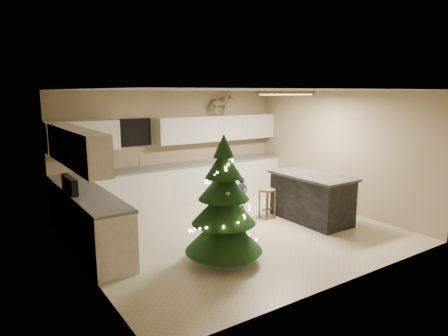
{
  "coord_description": "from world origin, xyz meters",
  "views": [
    {
      "loc": [
        -4.11,
        -5.8,
        2.56
      ],
      "look_at": [
        0.0,
        0.35,
        1.15
      ],
      "focal_mm": 32.0,
      "sensor_mm": 36.0,
      "label": 1
    }
  ],
  "objects_px": {
    "island": "(311,197)",
    "toddler": "(242,194)",
    "bar_stool": "(267,196)",
    "rocking_horse": "(221,104)",
    "christmas_tree": "(224,210)"
  },
  "relations": [
    {
      "from": "island",
      "to": "rocking_horse",
      "type": "bearing_deg",
      "value": 99.08
    },
    {
      "from": "christmas_tree",
      "to": "bar_stool",
      "type": "bearing_deg",
      "value": 33.62
    },
    {
      "from": "bar_stool",
      "to": "christmas_tree",
      "type": "height_order",
      "value": "christmas_tree"
    },
    {
      "from": "christmas_tree",
      "to": "toddler",
      "type": "height_order",
      "value": "christmas_tree"
    },
    {
      "from": "island",
      "to": "bar_stool",
      "type": "xyz_separation_m",
      "value": [
        -0.63,
        0.61,
        -0.02
      ]
    },
    {
      "from": "toddler",
      "to": "island",
      "type": "bearing_deg",
      "value": -65.64
    },
    {
      "from": "christmas_tree",
      "to": "island",
      "type": "bearing_deg",
      "value": 14.63
    },
    {
      "from": "bar_stool",
      "to": "rocking_horse",
      "type": "xyz_separation_m",
      "value": [
        0.21,
        2.03,
        1.81
      ]
    },
    {
      "from": "bar_stool",
      "to": "toddler",
      "type": "bearing_deg",
      "value": 102.02
    },
    {
      "from": "rocking_horse",
      "to": "toddler",
      "type": "bearing_deg",
      "value": 156.23
    },
    {
      "from": "bar_stool",
      "to": "toddler",
      "type": "xyz_separation_m",
      "value": [
        -0.14,
        0.67,
        -0.08
      ]
    },
    {
      "from": "christmas_tree",
      "to": "rocking_horse",
      "type": "bearing_deg",
      "value": 57.18
    },
    {
      "from": "island",
      "to": "toddler",
      "type": "xyz_separation_m",
      "value": [
        -0.78,
        1.29,
        -0.1
      ]
    },
    {
      "from": "island",
      "to": "rocking_horse",
      "type": "relative_size",
      "value": 2.75
    },
    {
      "from": "toddler",
      "to": "rocking_horse",
      "type": "relative_size",
      "value": 1.23
    }
  ]
}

